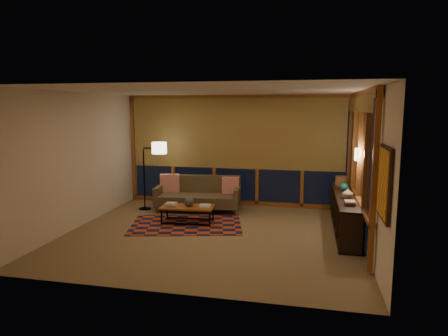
% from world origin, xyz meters
% --- Properties ---
extents(floor, '(5.50, 5.00, 0.01)m').
position_xyz_m(floor, '(0.00, 0.00, 0.00)').
color(floor, '#907554').
rests_on(floor, ground).
extents(ceiling, '(5.50, 5.00, 0.01)m').
position_xyz_m(ceiling, '(0.00, 0.00, 2.70)').
color(ceiling, beige).
rests_on(ceiling, walls).
extents(walls, '(5.51, 5.01, 2.70)m').
position_xyz_m(walls, '(0.00, 0.00, 1.35)').
color(walls, beige).
rests_on(walls, floor).
extents(window_wall_back, '(5.30, 0.16, 2.60)m').
position_xyz_m(window_wall_back, '(0.00, 2.43, 1.35)').
color(window_wall_back, '#9F5922').
rests_on(window_wall_back, walls).
extents(window_wall_right, '(0.16, 3.70, 2.60)m').
position_xyz_m(window_wall_right, '(2.68, 0.60, 1.35)').
color(window_wall_right, '#9F5922').
rests_on(window_wall_right, walls).
extents(wall_art, '(0.06, 0.74, 0.94)m').
position_xyz_m(wall_art, '(2.71, -1.85, 1.45)').
color(wall_art, red).
rests_on(wall_art, walls).
extents(wall_sconce, '(0.12, 0.18, 0.22)m').
position_xyz_m(wall_sconce, '(2.62, 0.45, 1.55)').
color(wall_sconce, white).
rests_on(wall_sconce, walls).
extents(sofa, '(2.00, 0.97, 0.79)m').
position_xyz_m(sofa, '(-0.74, 1.62, 0.40)').
color(sofa, brown).
rests_on(sofa, floor).
extents(pillow_left, '(0.48, 0.26, 0.46)m').
position_xyz_m(pillow_left, '(-1.47, 1.75, 0.62)').
color(pillow_left, red).
rests_on(pillow_left, sofa).
extents(pillow_right, '(0.40, 0.18, 0.39)m').
position_xyz_m(pillow_right, '(-0.01, 1.82, 0.59)').
color(pillow_right, red).
rests_on(pillow_right, sofa).
extents(area_rug, '(2.53, 1.97, 0.01)m').
position_xyz_m(area_rug, '(-0.67, 0.50, 0.01)').
color(area_rug, '#B63F19').
rests_on(area_rug, floor).
extents(coffee_table, '(1.13, 0.58, 0.36)m').
position_xyz_m(coffee_table, '(-0.67, 0.60, 0.18)').
color(coffee_table, '#9F5922').
rests_on(coffee_table, floor).
extents(book_stack_a, '(0.22, 0.18, 0.06)m').
position_xyz_m(book_stack_a, '(-1.01, 0.56, 0.40)').
color(book_stack_a, beige).
rests_on(book_stack_a, coffee_table).
extents(book_stack_b, '(0.29, 0.24, 0.05)m').
position_xyz_m(book_stack_b, '(-0.30, 0.63, 0.39)').
color(book_stack_b, beige).
rests_on(book_stack_b, coffee_table).
extents(ceramic_pot, '(0.24, 0.24, 0.20)m').
position_xyz_m(ceramic_pot, '(-0.64, 0.62, 0.47)').
color(ceramic_pot, black).
rests_on(ceramic_pot, coffee_table).
extents(floor_lamp, '(0.62, 0.52, 1.60)m').
position_xyz_m(floor_lamp, '(-2.03, 1.53, 0.80)').
color(floor_lamp, black).
rests_on(floor_lamp, floor).
extents(bookshelf, '(0.40, 2.88, 0.72)m').
position_xyz_m(bookshelf, '(2.49, 0.84, 0.36)').
color(bookshelf, black).
rests_on(bookshelf, floor).
extents(basket, '(0.32, 0.32, 0.20)m').
position_xyz_m(basket, '(2.47, 1.71, 0.82)').
color(basket, olive).
rests_on(basket, bookshelf).
extents(teal_bowl, '(0.18, 0.18, 0.16)m').
position_xyz_m(teal_bowl, '(2.49, 1.17, 0.80)').
color(teal_bowl, '#1C827C').
rests_on(teal_bowl, bookshelf).
extents(vase, '(0.23, 0.23, 0.21)m').
position_xyz_m(vase, '(2.49, 0.43, 0.83)').
color(vase, '#C0A88F').
rests_on(vase, bookshelf).
extents(shelf_book_stack, '(0.16, 0.22, 0.06)m').
position_xyz_m(shelf_book_stack, '(2.49, -0.06, 0.75)').
color(shelf_book_stack, beige).
rests_on(shelf_book_stack, bookshelf).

